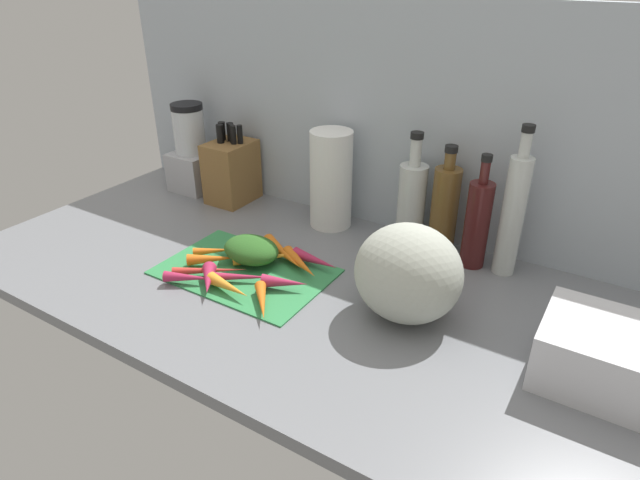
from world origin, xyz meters
TOP-DOWN VIEW (x-y plane):
  - ground_plane at (0.00, 0.00)cm, footprint 170.00×80.00cm
  - wall_back at (0.00, 38.50)cm, footprint 170.00×3.00cm
  - cutting_board at (-13.08, -4.30)cm, footprint 40.55×26.75cm
  - carrot_0 at (-1.73, 2.99)cm, footprint 13.71×9.20cm
  - carrot_1 at (-21.35, -6.37)cm, footprint 11.44×9.74cm
  - carrot_2 at (0.54, 6.18)cm, footprint 12.73×3.92cm
  - carrot_3 at (-0.38, -6.00)cm, footprint 10.90×7.11cm
  - carrot_4 at (-15.40, -14.39)cm, footprint 9.54×10.64cm
  - carrot_5 at (-9.70, -14.00)cm, footprint 12.31×4.45cm
  - carrot_6 at (-9.87, -8.30)cm, footprint 13.65×9.12cm
  - carrot_7 at (-24.26, -2.53)cm, footprint 9.46×8.39cm
  - carrot_8 at (-0.11, -14.42)cm, footprint 10.28×11.33cm
  - carrot_9 at (-8.08, 4.82)cm, footprint 16.48×10.36cm
  - carrot_10 at (-18.61, -10.28)cm, footprint 15.70×11.84cm
  - carrot_11 at (-20.22, -15.61)cm, footprint 11.70×7.64cm
  - carrot_12 at (-10.68, 0.85)cm, footprint 14.40×12.69cm
  - carrot_greens_pile at (-14.26, 0.28)cm, footprint 14.55×11.19cm
  - winter_squash at (26.96, -0.43)cm, footprint 22.50×20.59cm
  - knife_block at (-43.86, 28.22)cm, footprint 11.65×14.84cm
  - blender_appliance at (-60.43, 28.61)cm, footprint 12.85×12.85cm
  - paper_towel_roll at (-9.09, 29.50)cm, footprint 11.64×11.64cm
  - bottle_0 at (14.14, 31.19)cm, footprint 7.23×7.23cm
  - bottle_1 at (22.81, 31.85)cm, footprint 6.85×6.85cm
  - bottle_2 at (32.21, 28.62)cm, footprint 6.04×6.04cm
  - bottle_3 at (39.77, 29.30)cm, footprint 5.31×5.31cm
  - dish_rack at (65.36, -0.23)cm, footprint 23.15×19.09cm

SIDE VIEW (x-z plane):
  - ground_plane at x=0.00cm, z-range -3.00..0.00cm
  - cutting_board at x=-13.08cm, z-range 0.00..0.80cm
  - carrot_10 at x=-18.61cm, z-range 0.80..2.84cm
  - carrot_6 at x=-9.87cm, z-range 0.80..2.88cm
  - carrot_7 at x=-24.26cm, z-range 0.80..2.96cm
  - carrot_11 at x=-20.22cm, z-range 0.80..3.42cm
  - carrot_8 at x=-0.11cm, z-range 0.80..3.46cm
  - carrot_1 at x=-21.35cm, z-range 0.80..3.74cm
  - carrot_5 at x=-9.70cm, z-range 0.80..3.81cm
  - carrot_2 at x=0.54cm, z-range 0.80..3.97cm
  - carrot_3 at x=-0.38cm, z-range 0.80..4.00cm
  - carrot_0 at x=-1.73cm, z-range 0.80..4.01cm
  - carrot_4 at x=-15.40cm, z-range 0.80..4.15cm
  - carrot_9 at x=-8.08cm, z-range 0.80..4.21cm
  - carrot_12 at x=-10.68cm, z-range 0.80..4.37cm
  - carrot_greens_pile at x=-14.26cm, z-range 0.80..6.96cm
  - dish_rack at x=65.36cm, z-range 0.00..11.35cm
  - knife_block at x=-43.86cm, z-range -2.33..21.78cm
  - winter_squash at x=26.96cm, z-range 0.00..20.87cm
  - bottle_2 at x=32.21cm, z-range -2.86..25.64cm
  - bottle_0 at x=14.14cm, z-range -3.35..26.78cm
  - bottle_1 at x=22.81cm, z-range -2.30..25.75cm
  - blender_appliance at x=-60.43cm, z-range -1.97..26.06cm
  - paper_towel_roll at x=-9.09cm, z-range 0.00..27.19cm
  - bottle_3 at x=39.77cm, z-range -2.66..33.61cm
  - wall_back at x=0.00cm, z-range 0.00..60.00cm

